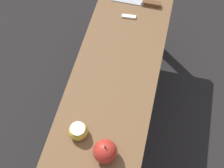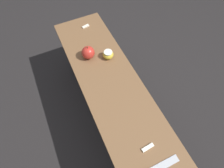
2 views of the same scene
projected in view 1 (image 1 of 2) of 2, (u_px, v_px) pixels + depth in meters
ground_plane at (113, 129)px, 1.62m from camera, size 8.00×8.00×0.00m
wooden_bench at (113, 90)px, 1.27m from camera, size 1.34×0.34×0.49m
knife at (143, 3)px, 1.41m from camera, size 0.03×0.23×0.02m
apple_whole at (105, 151)px, 1.01m from camera, size 0.08×0.08×0.09m
apple_cut at (78, 131)px, 1.07m from camera, size 0.07×0.07×0.05m
apple_slice_near_bowl at (129, 16)px, 1.37m from camera, size 0.02×0.06×0.01m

